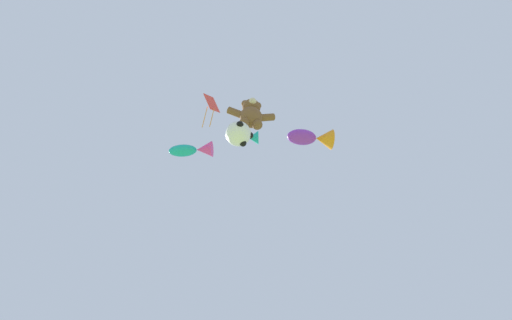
% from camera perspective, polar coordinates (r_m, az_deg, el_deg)
% --- Properties ---
extents(teddy_bear_kite, '(1.94, 0.86, 1.97)m').
position_cam_1_polar(teddy_bear_kite, '(13.71, -0.81, 7.66)').
color(teddy_bear_kite, brown).
extents(soccer_ball_kite, '(0.99, 0.99, 0.92)m').
position_cam_1_polar(soccer_ball_kite, '(12.15, -2.92, 4.38)').
color(soccer_ball_kite, white).
extents(fish_kite_violet, '(2.35, 1.10, 1.04)m').
position_cam_1_polar(fish_kite_violet, '(17.53, 9.44, 3.63)').
color(fish_kite_violet, purple).
extents(fish_kite_crimson, '(1.61, 0.91, 0.71)m').
position_cam_1_polar(fish_kite_crimson, '(17.54, -1.71, 3.72)').
color(fish_kite_crimson, red).
extents(fish_kite_teal, '(2.28, 1.20, 0.79)m').
position_cam_1_polar(fish_kite_teal, '(17.18, -10.37, 1.65)').
color(fish_kite_teal, '#19ADB2').
extents(diamond_kite, '(0.87, 0.87, 3.00)m').
position_cam_1_polar(diamond_kite, '(15.86, -7.48, 8.97)').
color(diamond_kite, red).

